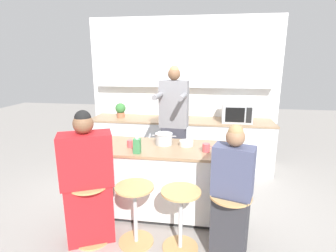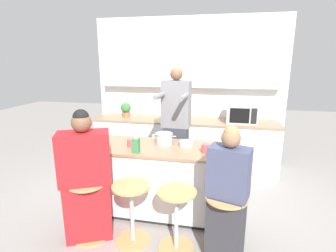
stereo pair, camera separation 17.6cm
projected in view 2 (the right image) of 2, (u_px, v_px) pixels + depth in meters
ground_plane at (167, 211)px, 3.45m from camera, size 16.00×16.00×0.00m
wall_back at (188, 82)px, 4.86m from camera, size 3.52×0.22×2.70m
back_counter at (184, 143)px, 4.82m from camera, size 3.27×0.68×0.89m
kitchen_island at (167, 180)px, 3.34m from camera, size 1.82×0.74×0.89m
bar_stool_leftmost at (89, 206)px, 2.86m from camera, size 0.41×0.41×0.67m
bar_stool_center_left at (132, 209)px, 2.79m from camera, size 0.41×0.41×0.67m
bar_stool_center_right at (176, 216)px, 2.68m from camera, size 0.41×0.41×0.67m
bar_stool_rightmost at (225, 223)px, 2.56m from camera, size 0.41×0.41×0.67m
person_cooking at (176, 131)px, 3.84m from camera, size 0.44×0.61×1.86m
person_wrapped_blanket at (86, 180)px, 2.80m from camera, size 0.60×0.48×1.46m
person_seated_near at (227, 200)px, 2.52m from camera, size 0.42×0.35×1.37m
cooking_pot at (164, 139)px, 3.32m from camera, size 0.31×0.22×0.15m
fruit_bowl at (186, 144)px, 3.27m from camera, size 0.17×0.17×0.06m
coffee_cup_near at (205, 148)px, 3.03m from camera, size 0.12×0.09×0.10m
coffee_cup_far at (130, 143)px, 3.25m from camera, size 0.11×0.07×0.09m
banana_bunch at (106, 147)px, 3.18m from camera, size 0.16×0.11×0.05m
juice_carton at (136, 145)px, 3.02m from camera, size 0.08×0.08×0.19m
microwave at (242, 113)px, 4.44m from camera, size 0.50×0.39×0.32m
potted_plant at (126, 109)px, 4.90m from camera, size 0.19×0.19×0.27m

